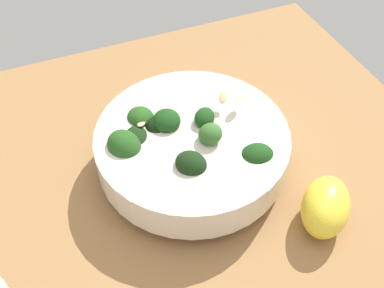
# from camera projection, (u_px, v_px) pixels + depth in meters

# --- Properties ---
(ground_plane) EXTENTS (0.64, 0.64, 0.05)m
(ground_plane) POSITION_uv_depth(u_px,v_px,m) (201.00, 205.00, 0.53)
(ground_plane) COLOR #996D42
(bowl_of_broccoli) EXTENTS (0.22, 0.22, 0.08)m
(bowl_of_broccoli) POSITION_uv_depth(u_px,v_px,m) (190.00, 146.00, 0.51)
(bowl_of_broccoli) COLOR silver
(bowl_of_broccoli) RESTS_ON ground_plane
(lemon_wedge) EXTENTS (0.09, 0.09, 0.05)m
(lemon_wedge) POSITION_uv_depth(u_px,v_px,m) (325.00, 207.00, 0.47)
(lemon_wedge) COLOR yellow
(lemon_wedge) RESTS_ON ground_plane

